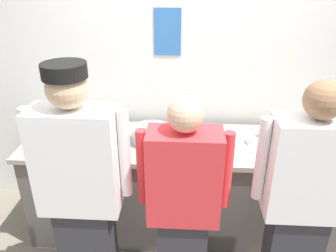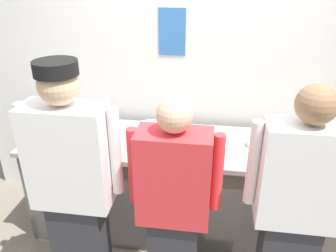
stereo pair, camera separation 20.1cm
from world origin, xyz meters
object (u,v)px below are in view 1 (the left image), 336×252
at_px(chef_center, 183,207).
at_px(squeeze_bottle_primary, 268,129).
at_px(plate_stack_rear, 225,142).
at_px(ramekin_orange_sauce, 309,155).
at_px(ramekin_yellow_sauce, 202,135).
at_px(ramekin_green_sauce, 252,141).
at_px(plate_stack_front, 297,142).
at_px(deli_cup, 200,144).
at_px(ramekin_red_sauce, 279,155).
at_px(chef_near_left, 81,193).
at_px(mixing_bowl_steel, 152,135).
at_px(sheet_tray, 89,135).
at_px(chef_far_right, 302,202).

relative_size(chef_center, squeeze_bottle_primary, 8.79).
height_order(plate_stack_rear, ramekin_orange_sauce, plate_stack_rear).
bearing_deg(squeeze_bottle_primary, ramekin_yellow_sauce, -179.12).
xyz_separation_m(ramekin_green_sauce, ramekin_orange_sauce, (0.39, -0.21, 0.00)).
distance_m(plate_stack_front, deli_cup, 0.80).
relative_size(chef_center, plate_stack_front, 8.03).
relative_size(chef_center, ramekin_red_sauce, 15.87).
height_order(plate_stack_front, ramekin_orange_sauce, plate_stack_front).
bearing_deg(squeeze_bottle_primary, ramekin_green_sauce, -145.62).
height_order(chef_near_left, ramekin_yellow_sauce, chef_near_left).
xyz_separation_m(ramekin_red_sauce, ramekin_orange_sauce, (0.22, 0.02, -0.00)).
relative_size(chef_near_left, ramekin_orange_sauce, 16.90).
relative_size(plate_stack_rear, ramekin_red_sauce, 2.38).
xyz_separation_m(plate_stack_front, squeeze_bottle_primary, (-0.22, 0.10, 0.06)).
relative_size(ramekin_yellow_sauce, deli_cup, 1.00).
bearing_deg(mixing_bowl_steel, sheet_tray, 172.17).
xyz_separation_m(ramekin_green_sauce, ramekin_red_sauce, (0.17, -0.22, 0.00)).
height_order(chef_near_left, sheet_tray, chef_near_left).
relative_size(plate_stack_rear, ramekin_yellow_sauce, 2.30).
height_order(sheet_tray, deli_cup, deli_cup).
distance_m(chef_far_right, plate_stack_front, 0.75).
height_order(chef_center, squeeze_bottle_primary, chef_center).
relative_size(plate_stack_front, ramekin_yellow_sauce, 1.91).
height_order(chef_near_left, ramekin_red_sauce, chef_near_left).
xyz_separation_m(chef_near_left, mixing_bowl_steel, (0.36, 0.76, 0.02)).
xyz_separation_m(chef_far_right, ramekin_green_sauce, (-0.19, 0.73, 0.04)).
height_order(mixing_bowl_steel, ramekin_yellow_sauce, mixing_bowl_steel).
distance_m(squeeze_bottle_primary, ramekin_yellow_sauce, 0.55).
xyz_separation_m(mixing_bowl_steel, ramekin_green_sauce, (0.82, 0.03, -0.04)).
bearing_deg(deli_cup, mixing_bowl_steel, 166.25).
bearing_deg(chef_near_left, ramekin_green_sauce, 33.82).
height_order(plate_stack_front, plate_stack_rear, same).
relative_size(ramekin_orange_sauce, ramekin_yellow_sauce, 1.01).
bearing_deg(squeeze_bottle_primary, plate_stack_front, -24.01).
height_order(chef_far_right, sheet_tray, chef_far_right).
relative_size(chef_near_left, mixing_bowl_steel, 5.57).
distance_m(plate_stack_front, ramekin_yellow_sauce, 0.77).
relative_size(ramekin_red_sauce, ramekin_yellow_sauce, 0.97).
xyz_separation_m(chef_far_right, deli_cup, (-0.61, 0.61, 0.06)).
relative_size(ramekin_green_sauce, ramekin_yellow_sauce, 0.90).
bearing_deg(mixing_bowl_steel, squeeze_bottle_primary, 7.45).
xyz_separation_m(mixing_bowl_steel, squeeze_bottle_primary, (0.96, 0.12, 0.02)).
xyz_separation_m(plate_stack_front, ramekin_orange_sauce, (0.03, -0.20, -0.01)).
xyz_separation_m(ramekin_red_sauce, ramekin_yellow_sauce, (-0.57, 0.31, -0.01)).
distance_m(squeeze_bottle_primary, ramekin_green_sauce, 0.18).
bearing_deg(chef_far_right, chef_center, -178.47).
distance_m(chef_near_left, ramekin_orange_sauce, 1.68).
relative_size(plate_stack_rear, ramekin_orange_sauce, 2.27).
bearing_deg(mixing_bowl_steel, deli_cup, -13.75).
xyz_separation_m(mixing_bowl_steel, ramekin_orange_sauce, (1.21, -0.18, -0.04)).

